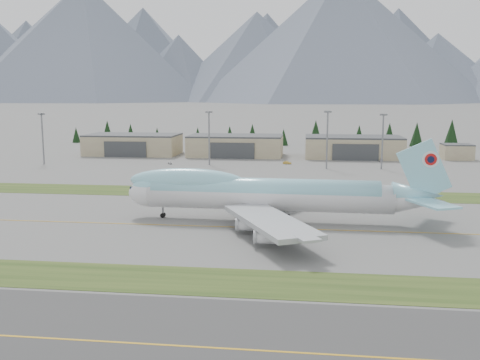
# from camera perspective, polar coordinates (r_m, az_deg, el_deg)

# --- Properties ---
(ground) EXTENTS (7000.00, 7000.00, 0.00)m
(ground) POSITION_cam_1_polar(r_m,az_deg,el_deg) (130.16, -2.47, -4.99)
(ground) COLOR #61615F
(ground) RESTS_ON ground
(grass_strip_near) EXTENTS (400.00, 14.00, 0.08)m
(grass_strip_near) POSITION_cam_1_polar(r_m,az_deg,el_deg) (94.47, -6.31, -10.57)
(grass_strip_near) COLOR #284217
(grass_strip_near) RESTS_ON ground
(grass_strip_far) EXTENTS (400.00, 18.00, 0.08)m
(grass_strip_far) POSITION_cam_1_polar(r_m,az_deg,el_deg) (173.69, -0.03, -1.39)
(grass_strip_far) COLOR #284217
(grass_strip_far) RESTS_ON ground
(asphalt_taxiway) EXTENTS (400.00, 32.00, 0.04)m
(asphalt_taxiway) POSITION_cam_1_polar(r_m,az_deg,el_deg) (73.15, -10.81, -16.78)
(asphalt_taxiway) COLOR #383838
(asphalt_taxiway) RESTS_ON ground
(taxiway_line_main) EXTENTS (400.00, 0.40, 0.02)m
(taxiway_line_main) POSITION_cam_1_polar(r_m,az_deg,el_deg) (130.16, -2.47, -4.99)
(taxiway_line_main) COLOR gold
(taxiway_line_main) RESTS_ON ground
(taxiway_line_near) EXTENTS (400.00, 0.40, 0.02)m
(taxiway_line_near) POSITION_cam_1_polar(r_m,az_deg,el_deg) (73.15, -10.81, -16.78)
(taxiway_line_near) COLOR gold
(taxiway_line_near) RESTS_ON ground
(boeing_747_freighter) EXTENTS (80.88, 70.27, 21.44)m
(boeing_747_freighter) POSITION_cam_1_polar(r_m,az_deg,el_deg) (134.48, 2.67, -1.45)
(boeing_747_freighter) COLOR silver
(boeing_747_freighter) RESTS_ON ground
(hangar_left) EXTENTS (48.00, 26.60, 10.80)m
(hangar_left) POSITION_cam_1_polar(r_m,az_deg,el_deg) (290.24, -11.31, 3.76)
(hangar_left) COLOR tan
(hangar_left) RESTS_ON ground
(hangar_center) EXTENTS (48.00, 26.60, 10.80)m
(hangar_center) POSITION_cam_1_polar(r_m,az_deg,el_deg) (277.97, -0.46, 3.70)
(hangar_center) COLOR tan
(hangar_center) RESTS_ON ground
(hangar_right) EXTENTS (48.00, 26.60, 10.80)m
(hangar_right) POSITION_cam_1_polar(r_m,az_deg,el_deg) (276.69, 11.98, 3.48)
(hangar_right) COLOR tan
(hangar_right) RESTS_ON ground
(control_shed) EXTENTS (14.00, 12.00, 7.60)m
(control_shed) POSITION_cam_1_polar(r_m,az_deg,el_deg) (283.76, 22.12, 2.82)
(control_shed) COLOR tan
(control_shed) RESTS_ON ground
(floodlight_masts) EXTENTS (200.34, 10.00, 24.78)m
(floodlight_masts) POSITION_cam_1_polar(r_m,az_deg,el_deg) (233.74, 4.70, 5.34)
(floodlight_masts) COLOR slate
(floodlight_masts) RESTS_ON ground
(service_vehicle_a) EXTENTS (2.71, 3.20, 1.03)m
(service_vehicle_a) POSITION_cam_1_polar(r_m,az_deg,el_deg) (247.43, -7.47, 1.69)
(service_vehicle_a) COLOR silver
(service_vehicle_a) RESTS_ON ground
(service_vehicle_b) EXTENTS (4.08, 1.95, 1.29)m
(service_vehicle_b) POSITION_cam_1_polar(r_m,az_deg,el_deg) (246.52, 5.05, 1.71)
(service_vehicle_b) COLOR gold
(service_vehicle_b) RESTS_ON ground
(service_vehicle_c) EXTENTS (2.47, 4.04, 1.09)m
(service_vehicle_c) POSITION_cam_1_polar(r_m,az_deg,el_deg) (263.16, 14.82, 1.91)
(service_vehicle_c) COLOR #B7B6BB
(service_vehicle_c) RESTS_ON ground
(conifer_belt) EXTENTS (271.11, 16.46, 16.75)m
(conifer_belt) POSITION_cam_1_polar(r_m,az_deg,el_deg) (337.12, 7.61, 4.88)
(conifer_belt) COLOR black
(conifer_belt) RESTS_ON ground
(mountain_ridge_front) EXTENTS (4293.56, 1267.30, 525.19)m
(mountain_ridge_front) POSITION_cam_1_polar(r_m,az_deg,el_deg) (2319.85, 9.16, 14.19)
(mountain_ridge_front) COLOR #4D5A67
(mountain_ridge_front) RESTS_ON ground
(mountain_ridge_rear) EXTENTS (4455.86, 1024.53, 512.26)m
(mountain_ridge_rear) POSITION_cam_1_polar(r_m,az_deg,el_deg) (3039.03, 11.00, 13.17)
(mountain_ridge_rear) COLOR #4D5A67
(mountain_ridge_rear) RESTS_ON ground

